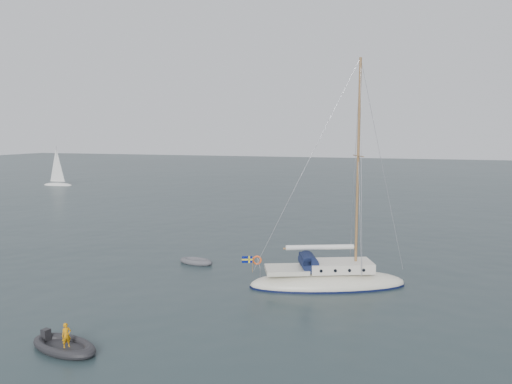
% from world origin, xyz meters
% --- Properties ---
extents(ground, '(300.00, 300.00, 0.00)m').
position_xyz_m(ground, '(0.00, 0.00, 0.00)').
color(ground, black).
rests_on(ground, ground).
extents(sailboat, '(9.60, 2.87, 13.67)m').
position_xyz_m(sailboat, '(3.54, 0.81, 1.03)').
color(sailboat, beige).
rests_on(sailboat, ground).
extents(dinghy, '(2.49, 1.12, 0.36)m').
position_xyz_m(dinghy, '(-5.93, 2.91, 0.16)').
color(dinghy, '#54555A').
rests_on(dinghy, ground).
extents(rib, '(3.40, 1.55, 1.21)m').
position_xyz_m(rib, '(-5.21, -11.21, 0.20)').
color(rib, black).
rests_on(rib, ground).
extents(distant_yacht_a, '(5.33, 2.84, 7.06)m').
position_xyz_m(distant_yacht_a, '(-49.88, 41.34, 3.02)').
color(distant_yacht_a, silver).
rests_on(distant_yacht_a, ground).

